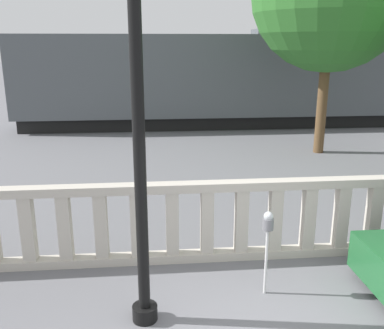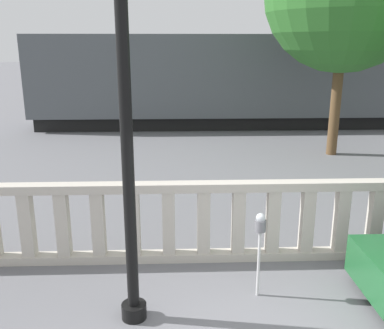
# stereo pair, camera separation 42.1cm
# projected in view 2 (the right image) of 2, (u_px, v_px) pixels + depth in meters

# --- Properties ---
(balustrade) EXTENTS (16.56, 0.24, 1.35)m
(balustrade) POSITION_uv_depth(u_px,v_px,m) (238.00, 221.00, 6.95)
(balustrade) COLOR #BCB5A8
(balustrade) RESTS_ON ground
(lamppost) EXTENTS (0.36, 0.36, 5.76)m
(lamppost) POSITION_uv_depth(u_px,v_px,m) (124.00, 71.00, 4.74)
(lamppost) COLOR black
(lamppost) RESTS_ON ground
(parking_meter) EXTENTS (0.16, 0.16, 1.26)m
(parking_meter) POSITION_uv_depth(u_px,v_px,m) (260.00, 231.00, 5.84)
(parking_meter) COLOR silver
(parking_meter) RESTS_ON ground
(train_near) EXTENTS (19.26, 2.62, 4.40)m
(train_near) POSITION_uv_depth(u_px,v_px,m) (268.00, 79.00, 18.04)
(train_near) COLOR black
(train_near) RESTS_ON ground
(train_far) EXTENTS (18.10, 2.87, 4.54)m
(train_far) POSITION_uv_depth(u_px,v_px,m) (197.00, 61.00, 34.06)
(train_far) COLOR black
(train_far) RESTS_ON ground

